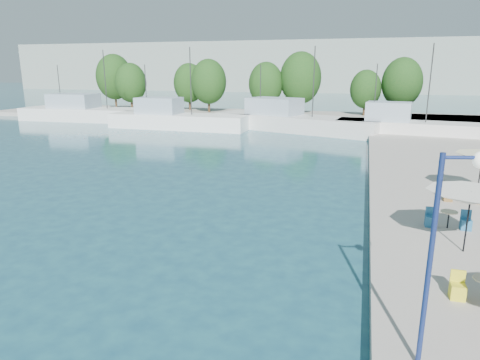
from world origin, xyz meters
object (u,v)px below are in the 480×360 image
(trawler_04, at_px, (406,128))
(umbrella_white, at_px, (471,198))
(trawler_01, at_px, (91,113))
(trawler_02, at_px, (175,120))
(trawler_03, at_px, (292,122))
(street_lamp, at_px, (450,223))

(trawler_04, relative_size, umbrella_white, 5.00)
(trawler_01, height_order, trawler_02, same)
(trawler_03, bearing_deg, street_lamp, -57.86)
(trawler_01, bearing_deg, trawler_04, -8.38)
(trawler_04, xyz_separation_m, umbrella_white, (-0.39, -32.46, 1.63))
(trawler_04, distance_m, street_lamp, 39.86)
(trawler_04, height_order, street_lamp, trawler_04)
(street_lamp, bearing_deg, umbrella_white, 59.38)
(trawler_03, distance_m, trawler_04, 12.98)
(trawler_01, xyz_separation_m, trawler_03, (29.63, -1.92, 0.00))
(trawler_02, xyz_separation_m, trawler_04, (27.11, -0.27, 0.00))
(trawler_01, bearing_deg, trawler_03, -6.00)
(trawler_02, relative_size, trawler_04, 1.13)
(trawler_04, bearing_deg, street_lamp, -86.33)
(umbrella_white, bearing_deg, trawler_01, 138.60)
(trawler_03, relative_size, street_lamp, 4.23)
(trawler_02, distance_m, street_lamp, 47.05)
(trawler_03, relative_size, umbrella_white, 6.81)
(street_lamp, bearing_deg, trawler_01, 117.15)
(trawler_04, bearing_deg, trawler_02, -173.40)
(trawler_04, bearing_deg, umbrella_white, -83.54)
(trawler_02, bearing_deg, trawler_01, 165.17)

